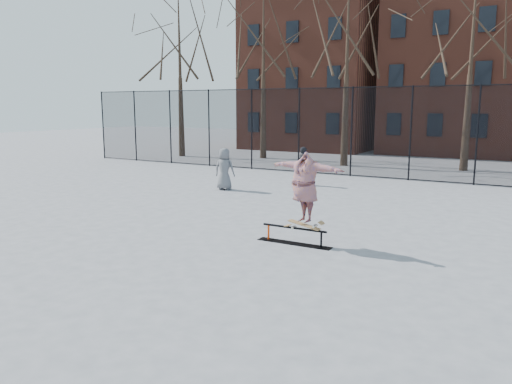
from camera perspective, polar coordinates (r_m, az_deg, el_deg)
The scene contains 9 objects.
ground at distance 11.02m, azimuth -5.22°, elevation -6.86°, with size 100.00×100.00×0.00m, color slate.
skate_rail at distance 11.61m, azimuth 4.38°, elevation -5.17°, with size 1.82×0.28×0.40m.
skateboard at distance 11.44m, azimuth 5.54°, elevation -3.91°, with size 0.83×0.20×0.10m, color #95653B, non-canonical shape.
skater at distance 11.27m, azimuth 5.61°, elevation 0.26°, with size 1.95×0.53×1.59m, color #5C388D.
bystander_grey at distance 18.95m, azimuth -3.62°, elevation 2.64°, with size 0.77×0.50×1.59m, color #5D5E62.
bystander_black at distance 20.17m, azimuth 5.46°, elevation 2.99°, with size 0.56×0.37×1.54m, color black.
fence at distance 22.49m, azimuth 14.22°, elevation 6.72°, with size 34.03×0.07×4.00m.
tree_row at distance 26.86m, azimuth 16.78°, elevation 18.42°, with size 33.66×7.46×10.67m.
rowhouses at distance 35.14m, azimuth 21.71°, elevation 13.90°, with size 29.00×7.00×13.00m.
Camera 1 is at (6.11, -8.61, 3.15)m, focal length 35.00 mm.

